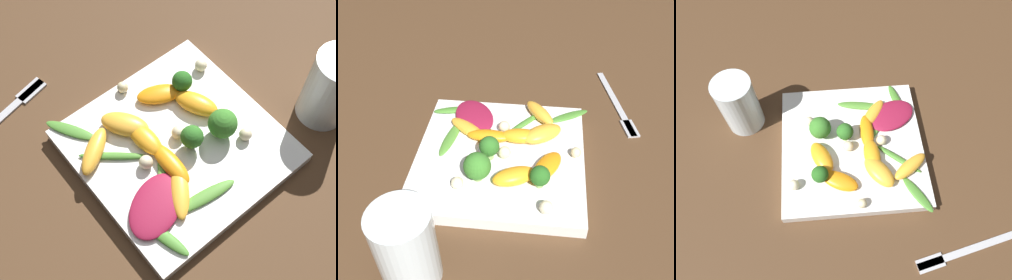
# 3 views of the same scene
# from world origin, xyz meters

# --- Properties ---
(ground_plane) EXTENTS (2.40, 2.40, 0.00)m
(ground_plane) POSITION_xyz_m (0.00, 0.00, 0.00)
(ground_plane) COLOR #4C331E
(plate) EXTENTS (0.25, 0.25, 0.02)m
(plate) POSITION_xyz_m (0.00, 0.00, 0.01)
(plate) COLOR white
(plate) RESTS_ON ground_plane
(drinking_glass) EXTENTS (0.07, 0.07, 0.11)m
(drinking_glass) POSITION_xyz_m (0.08, 0.20, 0.06)
(drinking_glass) COLOR silver
(drinking_glass) RESTS_ON ground_plane
(fork) EXTENTS (0.06, 0.20, 0.01)m
(fork) POSITION_xyz_m (-0.20, -0.16, 0.00)
(fork) COLOR #B2B2B7
(fork) RESTS_ON ground_plane
(radicchio_leaf_0) EXTENTS (0.09, 0.11, 0.01)m
(radicchio_leaf_0) POSITION_xyz_m (0.05, -0.08, 0.03)
(radicchio_leaf_0) COLOR maroon
(radicchio_leaf_0) RESTS_ON plate
(orange_segment_0) EXTENTS (0.07, 0.03, 0.02)m
(orange_segment_0) POSITION_xyz_m (0.02, -0.03, 0.03)
(orange_segment_0) COLOR orange
(orange_segment_0) RESTS_ON plate
(orange_segment_1) EXTENTS (0.07, 0.06, 0.01)m
(orange_segment_1) POSITION_xyz_m (0.06, -0.04, 0.03)
(orange_segment_1) COLOR #FCAD33
(orange_segment_1) RESTS_ON plate
(orange_segment_2) EXTENTS (0.06, 0.07, 0.02)m
(orange_segment_2) POSITION_xyz_m (-0.07, 0.03, 0.03)
(orange_segment_2) COLOR orange
(orange_segment_2) RESTS_ON plate
(orange_segment_3) EXTENTS (0.06, 0.03, 0.02)m
(orange_segment_3) POSITION_xyz_m (-0.03, -0.03, 0.03)
(orange_segment_3) COLOR orange
(orange_segment_3) RESTS_ON plate
(orange_segment_4) EXTENTS (0.06, 0.07, 0.02)m
(orange_segment_4) POSITION_xyz_m (-0.06, -0.09, 0.03)
(orange_segment_4) COLOR #FCAD33
(orange_segment_4) RESTS_ON plate
(orange_segment_5) EXTENTS (0.07, 0.07, 0.02)m
(orange_segment_5) POSITION_xyz_m (-0.06, -0.04, 0.03)
(orange_segment_5) COLOR #FCAD33
(orange_segment_5) RESTS_ON plate
(orange_segment_6) EXTENTS (0.07, 0.05, 0.02)m
(orange_segment_6) POSITION_xyz_m (-0.03, 0.06, 0.03)
(orange_segment_6) COLOR orange
(orange_segment_6) RESTS_ON plate
(broccoli_floret_0) EXTENTS (0.04, 0.04, 0.04)m
(broccoli_floret_0) POSITION_xyz_m (0.03, 0.05, 0.04)
(broccoli_floret_0) COLOR #7A9E51
(broccoli_floret_0) RESTS_ON plate
(broccoli_floret_1) EXTENTS (0.03, 0.03, 0.03)m
(broccoli_floret_1) POSITION_xyz_m (-0.06, 0.06, 0.04)
(broccoli_floret_1) COLOR #84AD5B
(broccoli_floret_1) RESTS_ON plate
(broccoli_floret_2) EXTENTS (0.03, 0.03, 0.04)m
(broccoli_floret_2) POSITION_xyz_m (0.01, 0.01, 0.04)
(broccoli_floret_2) COLOR #84AD5B
(broccoli_floret_2) RESTS_ON plate
(arugula_sprig_0) EXTENTS (0.07, 0.08, 0.01)m
(arugula_sprig_0) POSITION_xyz_m (-0.04, -0.08, 0.02)
(arugula_sprig_0) COLOR #47842D
(arugula_sprig_0) RESTS_ON plate
(arugula_sprig_1) EXTENTS (0.07, 0.03, 0.01)m
(arugula_sprig_1) POSITION_xyz_m (0.09, -0.09, 0.02)
(arugula_sprig_1) COLOR #47842D
(arugula_sprig_1) RESTS_ON plate
(arugula_sprig_2) EXTENTS (0.08, 0.06, 0.01)m
(arugula_sprig_2) POSITION_xyz_m (0.03, -0.05, 0.02)
(arugula_sprig_2) COLOR #518E33
(arugula_sprig_2) RESTS_ON plate
(arugula_sprig_3) EXTENTS (0.07, 0.05, 0.01)m
(arugula_sprig_3) POSITION_xyz_m (-0.10, -0.10, 0.02)
(arugula_sprig_3) COLOR #47842D
(arugula_sprig_3) RESTS_ON plate
(arugula_sprig_4) EXTENTS (0.03, 0.09, 0.01)m
(arugula_sprig_4) POSITION_xyz_m (0.08, -0.02, 0.02)
(arugula_sprig_4) COLOR #518E33
(arugula_sprig_4) RESTS_ON plate
(macadamia_nut_0) EXTENTS (0.02, 0.02, 0.02)m
(macadamia_nut_0) POSITION_xyz_m (-0.07, 0.10, 0.03)
(macadamia_nut_0) COLOR beige
(macadamia_nut_0) RESTS_ON plate
(macadamia_nut_1) EXTENTS (0.02, 0.02, 0.02)m
(macadamia_nut_1) POSITION_xyz_m (-0.11, -0.01, 0.03)
(macadamia_nut_1) COLOR beige
(macadamia_nut_1) RESTS_ON plate
(macadamia_nut_2) EXTENTS (0.02, 0.02, 0.02)m
(macadamia_nut_2) POSITION_xyz_m (0.05, 0.07, 0.03)
(macadamia_nut_2) COLOR beige
(macadamia_nut_2) RESTS_ON plate
(macadamia_nut_3) EXTENTS (0.02, 0.02, 0.02)m
(macadamia_nut_3) POSITION_xyz_m (0.00, -0.05, 0.03)
(macadamia_nut_3) COLOR beige
(macadamia_nut_3) RESTS_ON plate
(macadamia_nut_4) EXTENTS (0.02, 0.02, 0.02)m
(macadamia_nut_4) POSITION_xyz_m (-0.01, 0.01, 0.03)
(macadamia_nut_4) COLOR beige
(macadamia_nut_4) RESTS_ON plate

